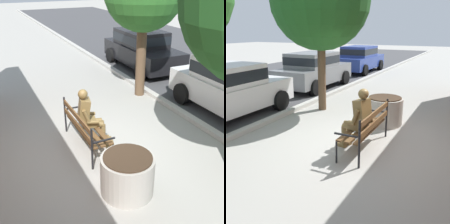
% 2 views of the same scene
% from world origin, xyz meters
% --- Properties ---
extents(ground_plane, '(80.00, 80.00, 0.00)m').
position_xyz_m(ground_plane, '(0.00, 0.00, 0.00)').
color(ground_plane, '#9E9B93').
extents(curb_stone, '(60.00, 0.20, 0.12)m').
position_xyz_m(curb_stone, '(0.00, 2.90, 0.06)').
color(curb_stone, '#B2AFA8').
rests_on(curb_stone, ground).
extents(park_bench, '(1.81, 0.55, 0.95)m').
position_xyz_m(park_bench, '(-0.25, -0.22, 0.54)').
color(park_bench, brown).
rests_on(park_bench, ground).
extents(bronze_statue_seated, '(0.76, 0.80, 1.37)m').
position_xyz_m(bronze_statue_seated, '(-0.34, -0.02, 0.67)').
color(bronze_statue_seated, brown).
rests_on(bronze_statue_seated, ground).
extents(concrete_planter, '(0.98, 0.98, 0.76)m').
position_xyz_m(concrete_planter, '(1.53, -0.05, 0.38)').
color(concrete_planter, '#A8A399').
rests_on(concrete_planter, ground).
extents(parked_car_black, '(4.12, 1.96, 1.56)m').
position_xyz_m(parked_car_black, '(-5.19, 4.23, 0.84)').
color(parked_car_black, black).
rests_on(parked_car_black, ground).
extents(lamp_post, '(0.32, 0.32, 3.90)m').
position_xyz_m(lamp_post, '(-2.48, 2.50, 2.55)').
color(lamp_post, black).
rests_on(lamp_post, ground).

